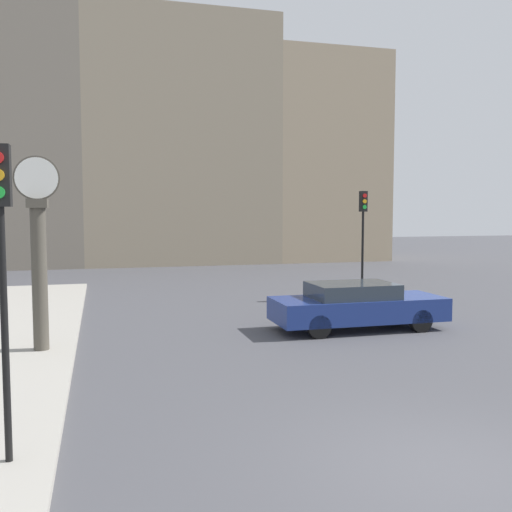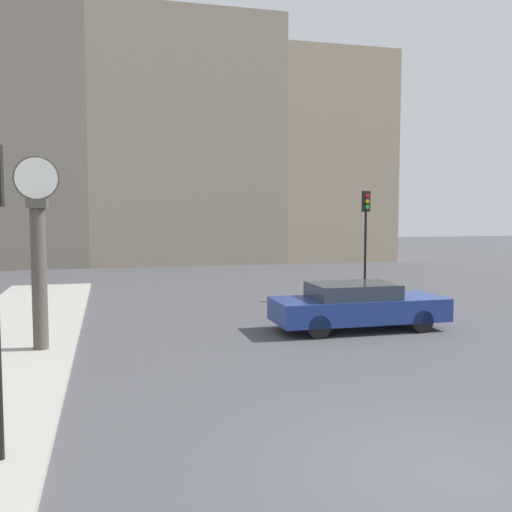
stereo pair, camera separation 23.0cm
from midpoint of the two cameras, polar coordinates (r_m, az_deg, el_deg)
The scene contains 6 objects.
ground_plane at distance 8.07m, azimuth 18.84°, elevation -19.84°, with size 120.00×120.00×0.00m, color #47474C.
sidewalk_corner at distance 15.54m, azimuth -22.99°, elevation -7.86°, with size 3.24×21.81×0.13m, color #A39E93.
building_row at distance 36.86m, azimuth -8.76°, elevation 11.09°, with size 28.87×5.00×15.80m.
sedan_car at distance 16.17m, azimuth 10.51°, elevation -4.89°, with size 4.80×1.81×1.31m.
traffic_light_far at distance 21.56m, azimuth 11.22°, elevation 3.31°, with size 0.26×0.24×4.04m.
street_clock at distance 13.85m, azimuth -20.47°, elevation 0.01°, with size 1.00×0.44×4.41m.
Camera 2 is at (-4.00, -6.14, 3.29)m, focal length 40.00 mm.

